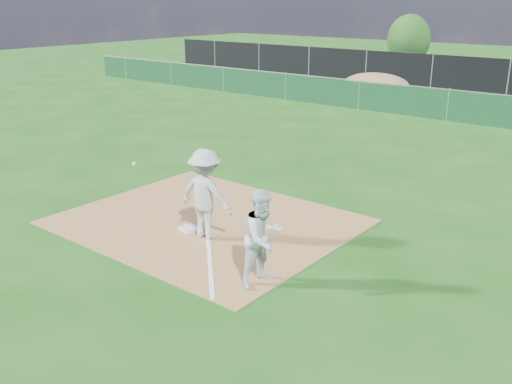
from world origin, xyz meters
TOP-DOWN VIEW (x-y plane):
  - ground at (0.00, 10.00)m, footprint 90.00×90.00m
  - infield_dirt at (0.00, 1.00)m, footprint 6.00×5.00m
  - foul_line at (0.00, 1.00)m, footprint 5.01×5.01m
  - green_fence at (0.00, 15.00)m, footprint 44.00×0.05m
  - dirt_mound at (-5.00, 18.50)m, footprint 3.38×2.60m
  - black_fence at (0.00, 23.00)m, footprint 46.00×0.04m
  - first_base at (0.06, 0.39)m, footprint 0.39×0.39m
  - play_at_first at (0.61, 0.36)m, footprint 2.59×0.84m
  - runner at (2.73, -0.46)m, footprint 0.77×0.92m
  - car_left at (-7.44, 27.77)m, footprint 4.67×3.08m
  - car_mid at (-2.91, 26.93)m, footprint 4.32×2.50m
  - tree_left at (-9.53, 32.01)m, footprint 3.04×3.04m

SIDE VIEW (x-z plane):
  - ground at x=0.00m, z-range 0.00..0.00m
  - infield_dirt at x=0.00m, z-range 0.00..0.02m
  - foul_line at x=0.00m, z-range 0.02..0.03m
  - first_base at x=0.06m, z-range 0.02..0.09m
  - dirt_mound at x=-5.00m, z-range 0.00..1.17m
  - green_fence at x=0.00m, z-range 0.00..1.20m
  - car_mid at x=-2.91m, z-range 0.01..1.36m
  - car_left at x=-7.44m, z-range 0.01..1.49m
  - runner at x=2.73m, z-range 0.00..1.71m
  - black_fence at x=0.00m, z-range 0.00..1.80m
  - play_at_first at x=0.61m, z-range 0.02..1.89m
  - tree_left at x=-9.53m, z-range 0.05..3.66m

